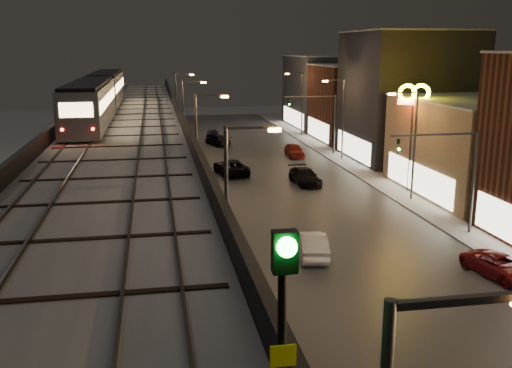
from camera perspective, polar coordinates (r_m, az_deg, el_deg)
road_surface at (r=49.67m, az=3.29°, el=-0.91°), size 17.00×120.00×0.06m
sidewalk_right at (r=52.83m, az=13.90°, el=-0.36°), size 4.00×120.00×0.14m
under_viaduct_pavement at (r=48.42m, az=-12.46°, el=-1.59°), size 11.00×120.00×0.06m
elevated_viaduct at (r=44.19m, az=-12.96°, el=4.37°), size 9.00×100.00×6.30m
viaduct_trackbed at (r=44.20m, az=-13.02°, el=5.38°), size 8.40×100.00×0.32m
viaduct_parapet_streetside at (r=44.17m, az=-7.37°, el=6.21°), size 0.30×100.00×1.10m
viaduct_parapet_far at (r=44.60m, az=-18.65°, el=5.69°), size 0.30×100.00×1.10m
building_c at (r=52.50m, az=21.97°, el=3.43°), size 12.20×15.20×8.16m
building_d at (r=66.12m, az=14.87°, el=8.46°), size 12.20×13.20×14.16m
building_e at (r=79.16m, az=10.51°, el=7.99°), size 12.20×12.20×10.16m
building_f at (r=92.31m, az=7.46°, el=9.16°), size 12.20×16.20×11.16m
streetlight_left_1 at (r=25.99m, az=-2.36°, el=-2.43°), size 2.57×0.28×9.00m
streetlight_left_2 at (r=43.49m, az=-5.62°, el=3.99°), size 2.57×0.28×9.00m
streetlight_right_2 at (r=47.97m, az=15.32°, el=4.47°), size 2.56×0.28×9.00m
streetlight_left_3 at (r=61.28m, az=-7.01°, el=6.71°), size 2.57×0.28×9.00m
streetlight_right_3 at (r=64.53m, az=8.49°, el=7.00°), size 2.56×0.28×9.00m
streetlight_left_4 at (r=79.16m, az=-7.78°, el=8.20°), size 2.57×0.28×9.00m
streetlight_right_4 at (r=81.71m, az=4.45°, el=8.45°), size 2.56×0.28×9.00m
traffic_light_rig_a at (r=39.84m, az=19.58°, el=1.32°), size 6.10×0.34×7.00m
traffic_light_rig_b at (r=67.18m, az=6.93°, el=6.67°), size 6.10×0.34×7.00m
subway_train at (r=53.77m, az=-15.35°, el=8.63°), size 2.76×33.65×3.29m
rail_signal at (r=8.14m, az=2.79°, el=-11.06°), size 0.38×0.45×3.32m
car_taxi at (r=28.88m, az=-1.81°, el=-10.39°), size 1.92×4.08×1.35m
car_near_white at (r=34.70m, az=5.61°, el=-6.12°), size 2.26×4.75×1.50m
car_mid_silver at (r=56.58m, az=-2.52°, el=1.65°), size 3.39×5.84×1.53m
car_mid_dark at (r=73.98m, az=-3.83°, el=4.37°), size 3.35×5.04×1.36m
car_far_white at (r=79.42m, az=-4.38°, el=4.99°), size 2.14×4.18×1.36m
car_onc_dark at (r=34.32m, az=23.21°, el=-7.65°), size 3.06×4.86×1.25m
car_onc_white at (r=52.74m, az=4.91°, el=0.70°), size 2.37×5.15×1.46m
car_onc_red at (r=66.00m, az=3.84°, el=3.34°), size 1.96×4.54×1.52m
sign_mcdonalds at (r=50.69m, az=15.47°, el=7.57°), size 2.78×0.81×9.40m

